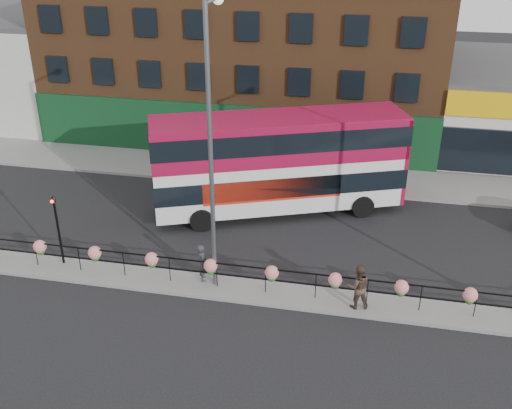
% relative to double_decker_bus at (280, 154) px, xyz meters
% --- Properties ---
extents(ground, '(120.00, 120.00, 0.00)m').
position_rel_double_decker_bus_xyz_m(ground, '(-0.27, -7.45, -3.10)').
color(ground, black).
rests_on(ground, ground).
extents(north_pavement, '(60.00, 4.00, 0.15)m').
position_rel_double_decker_bus_xyz_m(north_pavement, '(-0.27, 4.55, -3.02)').
color(north_pavement, gray).
rests_on(north_pavement, ground).
extents(median, '(60.00, 1.60, 0.15)m').
position_rel_double_decker_bus_xyz_m(median, '(-0.27, -7.45, -3.02)').
color(median, gray).
rests_on(median, ground).
extents(brick_building, '(25.00, 12.21, 10.30)m').
position_rel_double_decker_bus_xyz_m(brick_building, '(-4.27, 12.51, 2.03)').
color(brick_building, brown).
rests_on(brick_building, ground).
extents(median_railing, '(30.04, 0.56, 1.23)m').
position_rel_double_decker_bus_xyz_m(median_railing, '(-0.27, -7.45, -2.05)').
color(median_railing, black).
rests_on(median_railing, median).
extents(double_decker_bus, '(12.63, 7.33, 5.04)m').
position_rel_double_decker_bus_xyz_m(double_decker_bus, '(0.00, 0.00, 0.00)').
color(double_decker_bus, silver).
rests_on(double_decker_bus, ground).
extents(pedestrian_a, '(0.87, 0.81, 1.63)m').
position_rel_double_decker_bus_xyz_m(pedestrian_a, '(-1.98, -7.08, -2.13)').
color(pedestrian_a, '#2C2D34').
rests_on(pedestrian_a, median).
extents(pedestrian_b, '(1.25, 1.15, 1.85)m').
position_rel_double_decker_bus_xyz_m(pedestrian_b, '(4.36, -7.71, -2.02)').
color(pedestrian_b, '#443327').
rests_on(pedestrian_b, median).
extents(lamp_column_west, '(0.40, 1.95, 11.13)m').
position_rel_double_decker_bus_xyz_m(lamp_column_west, '(-1.41, -6.97, 3.65)').
color(lamp_column_west, slate).
rests_on(lamp_column_west, median).
extents(traffic_light_median, '(0.15, 0.28, 3.65)m').
position_rel_double_decker_bus_xyz_m(traffic_light_median, '(-8.27, -7.05, -0.63)').
color(traffic_light_median, black).
rests_on(traffic_light_median, median).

